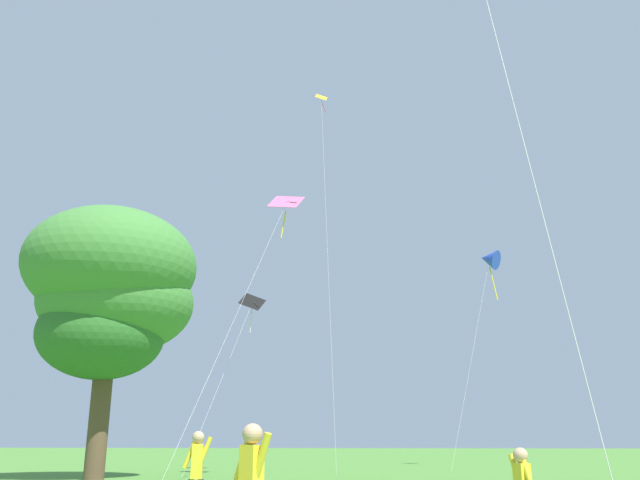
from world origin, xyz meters
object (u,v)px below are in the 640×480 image
(kite_yellow_diamond, at_px, (323,132))
(tree_left_oak, at_px, (111,292))
(kite_blue_delta, at_px, (489,259))
(person_foreground_watcher, at_px, (197,469))
(kite_pink_low, at_px, (283,211))
(kite_black_large, at_px, (250,309))

(kite_yellow_diamond, distance_m, tree_left_oak, 21.15)
(kite_blue_delta, distance_m, person_foreground_watcher, 37.02)
(kite_blue_delta, relative_size, person_foreground_watcher, 8.78)
(kite_blue_delta, xyz_separation_m, person_foreground_watcher, (-8.70, -33.68, -12.64))
(kite_yellow_diamond, xyz_separation_m, tree_left_oak, (-7.18, -14.13, -13.99))
(kite_yellow_diamond, xyz_separation_m, person_foreground_watcher, (2.16, -28.60, -20.76))
(person_foreground_watcher, xyz_separation_m, tree_left_oak, (-9.33, 14.47, 6.77))
(kite_pink_low, bearing_deg, kite_black_large, 115.45)
(kite_pink_low, distance_m, kite_yellow_diamond, 15.30)
(kite_blue_delta, distance_m, tree_left_oak, 27.00)
(kite_black_large, height_order, kite_yellow_diamond, kite_yellow_diamond)
(kite_black_large, distance_m, person_foreground_watcher, 25.82)
(tree_left_oak, bearing_deg, kite_yellow_diamond, 63.07)
(kite_yellow_diamond, relative_size, person_foreground_watcher, 15.41)
(kite_black_large, xyz_separation_m, person_foreground_watcher, (5.62, -23.99, -7.71))
(kite_black_large, bearing_deg, person_foreground_watcher, -76.81)
(kite_pink_low, xyz_separation_m, kite_yellow_diamond, (0.08, 11.73, 9.82))
(kite_black_large, distance_m, kite_blue_delta, 17.98)
(kite_yellow_diamond, bearing_deg, person_foreground_watcher, -85.69)
(kite_blue_delta, bearing_deg, kite_yellow_diamond, -154.90)
(kite_blue_delta, relative_size, kite_yellow_diamond, 0.57)
(kite_yellow_diamond, relative_size, tree_left_oak, 2.23)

